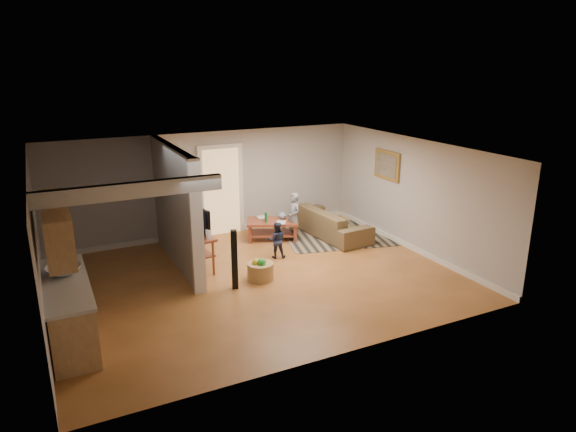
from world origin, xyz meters
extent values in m
plane|color=brown|center=(0.00, 0.00, 0.00)|extent=(7.50, 7.50, 0.00)
cube|color=#B1AEA9|center=(0.00, 3.00, 1.25)|extent=(7.50, 0.04, 2.50)
cube|color=#B1AEA9|center=(-3.75, 0.00, 1.25)|extent=(0.04, 6.00, 2.50)
cube|color=#B1AEA9|center=(3.75, 0.00, 1.25)|extent=(0.04, 6.00, 2.50)
cube|color=white|center=(0.00, 0.00, 2.50)|extent=(7.50, 6.00, 0.04)
cube|color=#B1AEA9|center=(-1.20, 1.45, 1.25)|extent=(0.15, 3.10, 2.50)
cube|color=white|center=(-1.20, -0.10, 1.25)|extent=(0.22, 0.10, 2.50)
cube|color=white|center=(0.00, 2.97, 0.06)|extent=(7.50, 0.04, 0.12)
cube|color=white|center=(3.72, 0.00, 0.06)|extent=(0.04, 6.00, 0.12)
cube|color=#D8B272|center=(0.30, 2.94, 1.05)|extent=(0.90, 0.06, 2.10)
cube|color=tan|center=(-3.43, -0.80, 0.45)|extent=(0.60, 2.20, 0.90)
cube|color=beige|center=(-3.43, -0.80, 0.92)|extent=(0.64, 2.24, 0.05)
cube|color=tan|center=(-3.45, -0.80, 1.80)|extent=(0.35, 2.00, 0.70)
imported|color=silver|center=(-3.43, -0.50, 0.94)|extent=(0.54, 0.54, 0.19)
cube|color=black|center=(-1.11, 0.80, 1.85)|extent=(0.03, 0.40, 0.34)
cube|color=black|center=(-1.11, 1.30, 1.85)|extent=(0.03, 0.40, 0.34)
cube|color=black|center=(-1.11, 1.80, 1.85)|extent=(0.03, 0.40, 0.34)
cube|color=olive|center=(3.71, 1.00, 1.75)|extent=(0.04, 0.90, 0.68)
cube|color=black|center=(2.92, 1.53, 0.01)|extent=(3.33, 2.75, 0.01)
imported|color=#403120|center=(2.60, 1.62, 0.00)|extent=(1.06, 2.34, 0.67)
cube|color=maroon|center=(1.22, 2.00, 0.44)|extent=(1.37, 1.11, 0.06)
cube|color=silver|center=(1.22, 2.00, 0.44)|extent=(0.85, 0.68, 0.02)
cube|color=maroon|center=(1.22, 2.00, 0.15)|extent=(1.24, 0.98, 0.03)
cube|color=maroon|center=(0.62, 1.95, 0.22)|extent=(0.09, 0.09, 0.44)
cube|color=maroon|center=(1.59, 1.54, 0.22)|extent=(0.09, 0.09, 0.44)
cube|color=maroon|center=(0.84, 2.46, 0.22)|extent=(0.09, 0.09, 0.44)
cube|color=maroon|center=(1.81, 2.05, 0.22)|extent=(0.09, 0.09, 0.44)
imported|color=#294A97|center=(1.49, 2.01, 0.47)|extent=(0.26, 0.26, 0.21)
cylinder|color=#135523|center=(1.02, 1.92, 0.58)|extent=(0.07, 0.07, 0.24)
imported|color=#998C4C|center=(0.97, 2.30, 0.47)|extent=(0.23, 0.29, 0.02)
imported|color=#66594C|center=(1.23, 1.78, 0.47)|extent=(0.34, 0.36, 0.02)
cube|color=maroon|center=(-0.95, 1.06, 0.73)|extent=(0.65, 1.26, 0.05)
cube|color=maroon|center=(-0.95, 1.06, 0.40)|extent=(0.59, 1.15, 0.03)
cylinder|color=maroon|center=(-1.01, 0.52, 0.37)|extent=(0.05, 0.05, 0.74)
cylinder|color=maroon|center=(-1.19, 1.55, 0.37)|extent=(0.05, 0.05, 0.74)
cylinder|color=maroon|center=(-0.71, 0.57, 0.37)|extent=(0.05, 0.05, 0.74)
cylinder|color=maroon|center=(-0.89, 1.60, 0.37)|extent=(0.05, 0.05, 0.74)
imported|color=black|center=(-0.93, 1.06, 0.75)|extent=(0.29, 0.97, 0.56)
cylinder|color=white|center=(-0.77, 0.63, 0.84)|extent=(0.10, 0.10, 0.18)
cube|color=black|center=(-0.55, -0.20, 0.57)|extent=(0.14, 0.14, 1.14)
cube|color=black|center=(-1.00, 1.40, 0.51)|extent=(0.12, 0.12, 1.03)
cylinder|color=#A57647|center=(0.03, -0.04, 0.17)|extent=(0.51, 0.51, 0.33)
sphere|color=red|center=(0.10, 0.01, 0.33)|extent=(0.16, 0.16, 0.16)
sphere|color=gold|center=(-0.05, -0.02, 0.36)|extent=(0.16, 0.16, 0.16)
sphere|color=green|center=(0.03, -0.11, 0.38)|extent=(0.16, 0.16, 0.16)
imported|color=slate|center=(1.62, 1.68, 0.00)|extent=(0.31, 0.44, 1.16)
imported|color=#1D243E|center=(0.81, 0.87, 0.00)|extent=(0.48, 0.43, 0.80)
camera|label=1|loc=(-3.56, -8.53, 4.09)|focal=32.00mm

